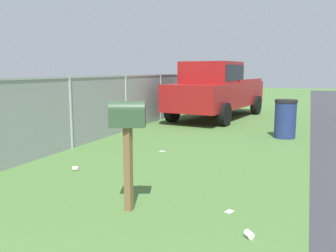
# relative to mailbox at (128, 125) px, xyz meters

# --- Properties ---
(mailbox) EXTENTS (0.35, 0.49, 1.40)m
(mailbox) POSITION_rel_mailbox_xyz_m (0.00, 0.00, 0.00)
(mailbox) COLOR brown
(mailbox) RESTS_ON ground
(pickup_truck) EXTENTS (5.73, 2.76, 2.09)m
(pickup_truck) POSITION_rel_mailbox_xyz_m (9.13, 1.17, -0.01)
(pickup_truck) COLOR maroon
(pickup_truck) RESTS_ON ground
(trash_bin) EXTENTS (0.58, 0.58, 1.02)m
(trash_bin) POSITION_rel_mailbox_xyz_m (5.96, -1.51, -0.60)
(trash_bin) COLOR navy
(trash_bin) RESTS_ON ground
(fence_section) EXTENTS (18.42, 0.07, 1.65)m
(fence_section) POSITION_rel_mailbox_xyz_m (4.09, 2.95, -0.22)
(fence_section) COLOR #9EA3A8
(fence_section) RESTS_ON ground
(litter_wrapper_midfield_b) EXTENTS (0.14, 0.12, 0.01)m
(litter_wrapper_midfield_b) POSITION_rel_mailbox_xyz_m (0.43, -1.21, -1.11)
(litter_wrapper_midfield_b) COLOR silver
(litter_wrapper_midfield_b) RESTS_ON ground
(litter_cup_midfield_a) EXTENTS (0.12, 0.13, 0.08)m
(litter_cup_midfield_a) POSITION_rel_mailbox_xyz_m (1.26, 1.75, -1.07)
(litter_cup_midfield_a) COLOR white
(litter_cup_midfield_a) RESTS_ON ground
(litter_wrapper_far_scatter) EXTENTS (0.09, 0.12, 0.01)m
(litter_wrapper_far_scatter) POSITION_rel_mailbox_xyz_m (3.26, 0.90, -1.11)
(litter_wrapper_far_scatter) COLOR silver
(litter_wrapper_far_scatter) RESTS_ON ground
(litter_cup_near_hydrant) EXTENTS (0.13, 0.13, 0.08)m
(litter_cup_near_hydrant) POSITION_rel_mailbox_xyz_m (-0.21, -1.56, -1.07)
(litter_cup_near_hydrant) COLOR white
(litter_cup_near_hydrant) RESTS_ON ground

